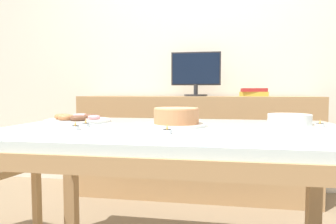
{
  "coord_description": "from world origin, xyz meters",
  "views": [
    {
      "loc": [
        0.2,
        -1.32,
        0.91
      ],
      "look_at": [
        -0.05,
        0.15,
        0.81
      ],
      "focal_mm": 32.0,
      "sensor_mm": 36.0,
      "label": 1
    }
  ],
  "objects_px": {
    "pastry_platter": "(77,119)",
    "book_stack": "(254,92)",
    "cake_chocolate_round": "(177,118)",
    "plate_stack": "(289,119)",
    "tealight_left_edge": "(75,127)",
    "tealight_centre": "(320,125)",
    "computer_monitor": "(196,74)",
    "tealight_right_edge": "(167,131)",
    "tealight_near_front": "(86,125)"
  },
  "relations": [
    {
      "from": "pastry_platter",
      "to": "book_stack",
      "type": "bearing_deg",
      "value": 46.32
    },
    {
      "from": "book_stack",
      "to": "cake_chocolate_round",
      "type": "xyz_separation_m",
      "value": [
        -0.48,
        -1.2,
        -0.12
      ]
    },
    {
      "from": "plate_stack",
      "to": "tealight_left_edge",
      "type": "bearing_deg",
      "value": -158.04
    },
    {
      "from": "book_stack",
      "to": "plate_stack",
      "type": "height_order",
      "value": "book_stack"
    },
    {
      "from": "book_stack",
      "to": "tealight_centre",
      "type": "bearing_deg",
      "value": -81.48
    },
    {
      "from": "pastry_platter",
      "to": "plate_stack",
      "type": "distance_m",
      "value": 1.1
    },
    {
      "from": "computer_monitor",
      "to": "cake_chocolate_round",
      "type": "xyz_separation_m",
      "value": [
        0.0,
        -1.2,
        -0.28
      ]
    },
    {
      "from": "tealight_right_edge",
      "to": "plate_stack",
      "type": "bearing_deg",
      "value": 38.61
    },
    {
      "from": "computer_monitor",
      "to": "plate_stack",
      "type": "bearing_deg",
      "value": -61.72
    },
    {
      "from": "plate_stack",
      "to": "tealight_centre",
      "type": "relative_size",
      "value": 5.25
    },
    {
      "from": "tealight_near_front",
      "to": "tealight_left_edge",
      "type": "height_order",
      "value": "same"
    },
    {
      "from": "computer_monitor",
      "to": "plate_stack",
      "type": "distance_m",
      "value": 1.19
    },
    {
      "from": "tealight_right_edge",
      "to": "computer_monitor",
      "type": "bearing_deg",
      "value": 90.03
    },
    {
      "from": "cake_chocolate_round",
      "to": "book_stack",
      "type": "bearing_deg",
      "value": 68.13
    },
    {
      "from": "cake_chocolate_round",
      "to": "pastry_platter",
      "type": "bearing_deg",
      "value": 168.47
    },
    {
      "from": "cake_chocolate_round",
      "to": "tealight_centre",
      "type": "distance_m",
      "value": 0.66
    },
    {
      "from": "computer_monitor",
      "to": "cake_chocolate_round",
      "type": "distance_m",
      "value": 1.23
    },
    {
      "from": "book_stack",
      "to": "tealight_right_edge",
      "type": "distance_m",
      "value": 1.54
    },
    {
      "from": "tealight_left_edge",
      "to": "tealight_right_edge",
      "type": "xyz_separation_m",
      "value": [
        0.41,
        -0.05,
        0.0
      ]
    },
    {
      "from": "computer_monitor",
      "to": "book_stack",
      "type": "distance_m",
      "value": 0.51
    },
    {
      "from": "plate_stack",
      "to": "computer_monitor",
      "type": "bearing_deg",
      "value": 118.28
    },
    {
      "from": "cake_chocolate_round",
      "to": "plate_stack",
      "type": "distance_m",
      "value": 0.57
    },
    {
      "from": "cake_chocolate_round",
      "to": "tealight_centre",
      "type": "relative_size",
      "value": 7.22
    },
    {
      "from": "tealight_near_front",
      "to": "tealight_centre",
      "type": "distance_m",
      "value": 1.08
    },
    {
      "from": "plate_stack",
      "to": "tealight_near_front",
      "type": "bearing_deg",
      "value": -163.78
    },
    {
      "from": "cake_chocolate_round",
      "to": "pastry_platter",
      "type": "xyz_separation_m",
      "value": [
        -0.56,
        0.11,
        -0.03
      ]
    },
    {
      "from": "plate_stack",
      "to": "tealight_near_front",
      "type": "relative_size",
      "value": 5.25
    },
    {
      "from": "tealight_centre",
      "to": "tealight_right_edge",
      "type": "distance_m",
      "value": 0.73
    },
    {
      "from": "book_stack",
      "to": "tealight_left_edge",
      "type": "relative_size",
      "value": 6.13
    },
    {
      "from": "book_stack",
      "to": "tealight_near_front",
      "type": "height_order",
      "value": "book_stack"
    },
    {
      "from": "pastry_platter",
      "to": "tealight_near_front",
      "type": "xyz_separation_m",
      "value": [
        0.15,
        -0.21,
        -0.0
      ]
    },
    {
      "from": "tealight_centre",
      "to": "cake_chocolate_round",
      "type": "bearing_deg",
      "value": -174.02
    },
    {
      "from": "pastry_platter",
      "to": "tealight_near_front",
      "type": "relative_size",
      "value": 8.59
    },
    {
      "from": "cake_chocolate_round",
      "to": "tealight_left_edge",
      "type": "relative_size",
      "value": 7.22
    },
    {
      "from": "book_stack",
      "to": "pastry_platter",
      "type": "relative_size",
      "value": 0.71
    },
    {
      "from": "tealight_left_edge",
      "to": "tealight_right_edge",
      "type": "height_order",
      "value": "same"
    },
    {
      "from": "pastry_platter",
      "to": "plate_stack",
      "type": "xyz_separation_m",
      "value": [
        1.1,
        0.07,
        0.01
      ]
    },
    {
      "from": "tealight_near_front",
      "to": "tealight_centre",
      "type": "xyz_separation_m",
      "value": [
        1.06,
        0.17,
        0.0
      ]
    },
    {
      "from": "tealight_left_edge",
      "to": "computer_monitor",
      "type": "bearing_deg",
      "value": 73.93
    },
    {
      "from": "pastry_platter",
      "to": "tealight_right_edge",
      "type": "relative_size",
      "value": 8.59
    },
    {
      "from": "tealight_centre",
      "to": "pastry_platter",
      "type": "bearing_deg",
      "value": 177.86
    },
    {
      "from": "tealight_near_front",
      "to": "tealight_right_edge",
      "type": "distance_m",
      "value": 0.44
    },
    {
      "from": "book_stack",
      "to": "cake_chocolate_round",
      "type": "height_order",
      "value": "book_stack"
    },
    {
      "from": "cake_chocolate_round",
      "to": "tealight_right_edge",
      "type": "bearing_deg",
      "value": -90.77
    },
    {
      "from": "cake_chocolate_round",
      "to": "tealight_near_front",
      "type": "bearing_deg",
      "value": -166.75
    },
    {
      "from": "tealight_near_front",
      "to": "tealight_right_edge",
      "type": "relative_size",
      "value": 1.0
    },
    {
      "from": "cake_chocolate_round",
      "to": "tealight_near_front",
      "type": "height_order",
      "value": "cake_chocolate_round"
    },
    {
      "from": "tealight_left_edge",
      "to": "tealight_near_front",
      "type": "bearing_deg",
      "value": 91.23
    },
    {
      "from": "computer_monitor",
      "to": "tealight_right_edge",
      "type": "height_order",
      "value": "computer_monitor"
    },
    {
      "from": "tealight_near_front",
      "to": "tealight_centre",
      "type": "relative_size",
      "value": 1.0
    }
  ]
}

